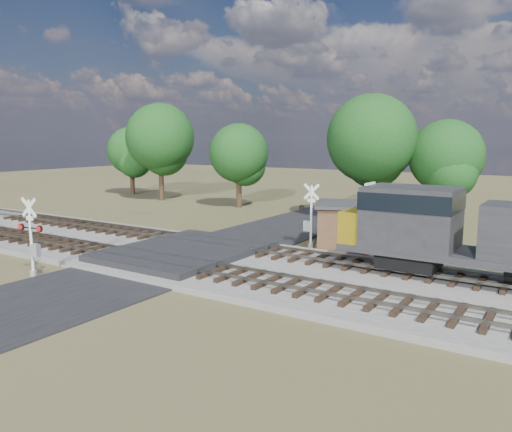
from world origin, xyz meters
The scene contains 10 objects.
ground centered at (0.00, 0.00, 0.00)m, with size 160.00×160.00×0.00m, color #444625.
ballast_bed centered at (10.00, 0.50, 0.15)m, with size 140.00×10.00×0.30m, color gray.
road centered at (0.00, 0.00, 0.04)m, with size 7.00×60.00×0.08m, color black.
crossing_panel centered at (0.00, 0.50, 0.32)m, with size 7.00×9.00×0.62m, color #262628.
track_near centered at (3.12, -2.00, 0.41)m, with size 140.00×2.60×0.33m.
track_far centered at (3.12, 3.00, 0.41)m, with size 140.00×2.60×0.33m.
crossing_signal_near centered at (-3.76, -6.38, 1.62)m, with size 1.57×0.37×3.90m.
crossing_signal_far centered at (4.62, 6.75, 1.66)m, with size 1.60×0.39×4.00m.
equipment_shed centered at (6.67, 8.11, 1.41)m, with size 5.32×5.32×2.79m.
treeline centered at (7.60, 20.14, 6.12)m, with size 75.08×10.50×10.46m.
Camera 1 is at (18.19, -20.41, 6.67)m, focal length 35.00 mm.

